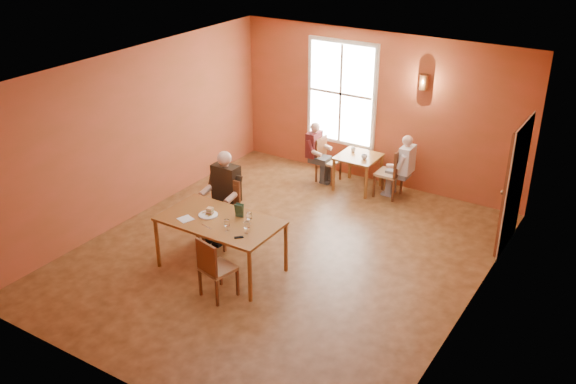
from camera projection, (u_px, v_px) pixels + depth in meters
The scene contains 29 objects.
ground at pixel (281, 255), 10.40m from camera, with size 6.00×7.00×0.01m, color brown.
wall_back at pixel (378, 109), 12.43m from camera, with size 6.00×0.04×3.00m, color brown.
wall_front at pixel (110, 277), 7.08m from camera, with size 6.00×0.04×3.00m, color brown.
wall_left at pixel (137, 134), 11.20m from camera, with size 0.04×7.00×3.00m, color brown.
wall_right at pixel (475, 219), 8.32m from camera, with size 0.04×7.00×3.00m, color brown.
ceiling at pixel (281, 73), 9.11m from camera, with size 6.00×7.00×0.04m, color white.
window at pixel (341, 93), 12.69m from camera, with size 1.36×0.10×1.96m, color white.
door at pixel (512, 186), 10.30m from camera, with size 0.12×1.04×2.10m, color maroon.
wall_sconce at pixel (424, 82), 11.62m from camera, with size 0.16×0.16×0.28m, color brown.
main_table at pixel (221, 245), 9.85m from camera, with size 1.83×1.03×0.86m, color brown, non-canonical shape.
chair_diner_main at pixel (221, 213), 10.54m from camera, with size 0.48×0.48×1.09m, color #5E2E14, non-canonical shape.
diner_main at pixel (219, 204), 10.43m from camera, with size 0.59×0.59×1.47m, color #362019, non-canonical shape.
chair_empty at pixel (218, 267), 9.17m from camera, with size 0.42×0.42×0.95m, color brown, non-canonical shape.
plate_food at pixel (208, 214), 9.78m from camera, with size 0.30×0.30×0.04m, color white.
sandwich at pixel (210, 212), 9.77m from camera, with size 0.09×0.09×0.11m, color tan.
goblet_a at pixel (249, 218), 9.50m from camera, with size 0.08×0.08×0.20m, color white, non-canonical shape.
goblet_b at pixel (247, 227), 9.24m from camera, with size 0.08×0.08×0.21m, color white, non-canonical shape.
goblet_c at pixel (227, 225), 9.31m from camera, with size 0.08×0.08×0.20m, color white, non-canonical shape.
menu_stand at pixel (239, 210), 9.71m from camera, with size 0.13×0.06×0.21m, color #244430.
knife at pixel (206, 227), 9.47m from camera, with size 0.21×0.02×0.00m, color silver.
napkin at pixel (186, 219), 9.68m from camera, with size 0.20×0.20×0.01m, color white.
sunglasses at pixel (239, 237), 9.17m from camera, with size 0.13×0.04×0.02m, color black.
second_table at pixel (358, 172), 12.57m from camera, with size 0.78×0.78×0.68m, color brown, non-canonical shape.
chair_diner_white at pixel (389, 172), 12.20m from camera, with size 0.44×0.44×0.98m, color #4E3015, non-canonical shape.
diner_white at pixel (391, 167), 12.13m from camera, with size 0.49×0.49×1.22m, color white, non-canonical shape.
chair_diner_maroon at pixel (329, 160), 12.84m from camera, with size 0.40×0.40×0.90m, color brown, non-canonical shape.
diner_maroon at pixel (328, 153), 12.79m from camera, with size 0.47×0.47×1.18m, color maroon, non-canonical shape.
cup_a at pixel (364, 157), 12.25m from camera, with size 0.12×0.12×0.09m, color white.
cup_b at pixel (353, 150), 12.59m from camera, with size 0.09×0.09×0.09m, color white.
Camera 1 is at (4.86, -7.52, 5.40)m, focal length 40.00 mm.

